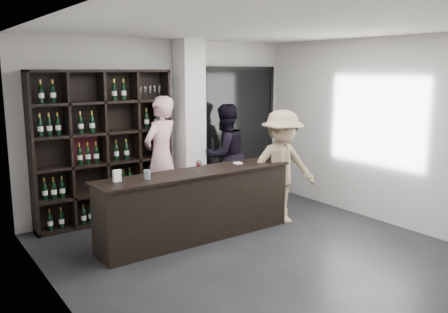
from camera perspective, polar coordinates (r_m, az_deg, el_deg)
floor at (r=6.31m, az=4.90°, el=-12.01°), size 5.00×5.50×0.01m
wine_shelf at (r=7.61m, az=-14.24°, el=1.04°), size 2.20×0.35×2.40m
structural_column at (r=8.12m, az=-4.11°, el=3.70°), size 0.40×0.40×2.90m
glass_panel at (r=8.97m, az=1.82°, el=4.03°), size 1.60×0.08×2.10m
tasting_counter at (r=6.80m, az=-3.24°, el=-5.84°), size 3.01×0.63×0.99m
taster_pink at (r=7.85m, az=-7.57°, el=0.00°), size 0.85×0.72×1.98m
taster_black at (r=8.37m, az=0.11°, el=0.16°), size 0.90×0.72×1.81m
customer at (r=7.43m, az=6.94°, el=-1.32°), size 1.27×0.88×1.79m
wine_glass at (r=6.57m, az=-3.06°, el=-1.12°), size 0.10×0.10×0.20m
spit_cup at (r=6.27m, az=-9.23°, el=-2.16°), size 0.11×0.11×0.12m
napkin_stack at (r=7.20m, az=1.68°, el=-0.81°), size 0.12×0.12×0.02m
card_stand at (r=6.21m, az=-12.75°, el=-2.28°), size 0.11×0.07×0.15m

